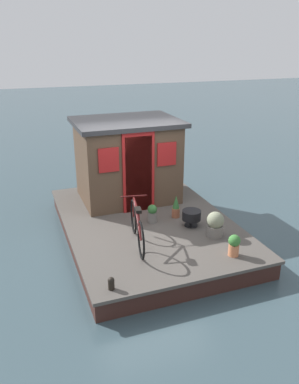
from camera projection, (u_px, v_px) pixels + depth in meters
The scene contains 10 objects.
ground_plane at pixel (146, 236), 8.39m from camera, with size 60.00×60.00×0.00m, color #384C54.
houseboat_deck at pixel (146, 227), 8.32m from camera, with size 4.85×3.39×0.40m.
houseboat_cabin at pixel (127, 160), 9.04m from camera, with size 1.84×2.38×1.90m.
bicycle at pixel (137, 226), 7.10m from camera, with size 1.64×0.50×0.82m.
potted_plant_fern at pixel (152, 213), 8.05m from camera, with size 0.20×0.20×0.39m.
potted_plant_lavender at pixel (234, 245), 6.78m from camera, with size 0.21×0.21×0.40m.
potted_plant_rosemary at pixel (176, 207), 8.26m from camera, with size 0.17×0.17×0.50m.
potted_plant_geranium at pixel (215, 224), 7.45m from camera, with size 0.33×0.33×0.50m.
charcoal_grill at pixel (191, 216), 7.88m from camera, with size 0.39×0.39×0.34m.
mooring_bollard at pixel (111, 283), 5.88m from camera, with size 0.11×0.11×0.21m.
Camera 1 is at (-7.02, 2.51, 3.96)m, focal length 36.02 mm.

